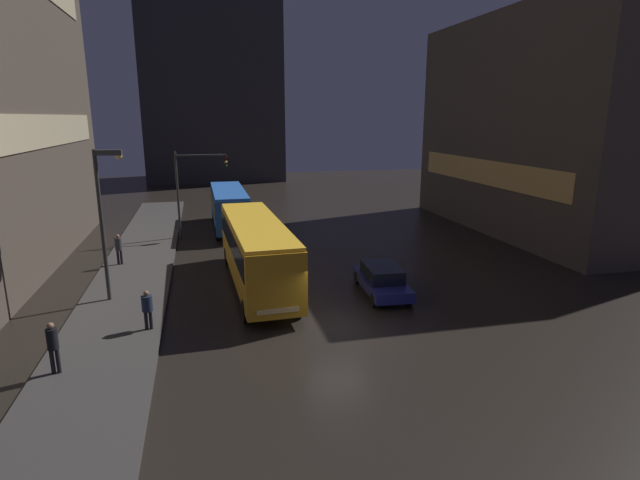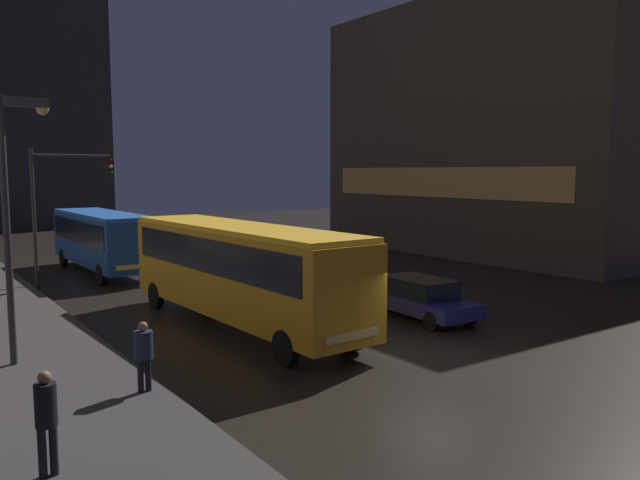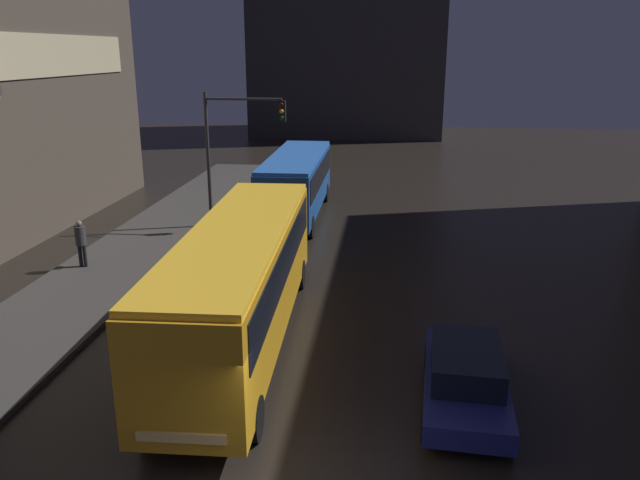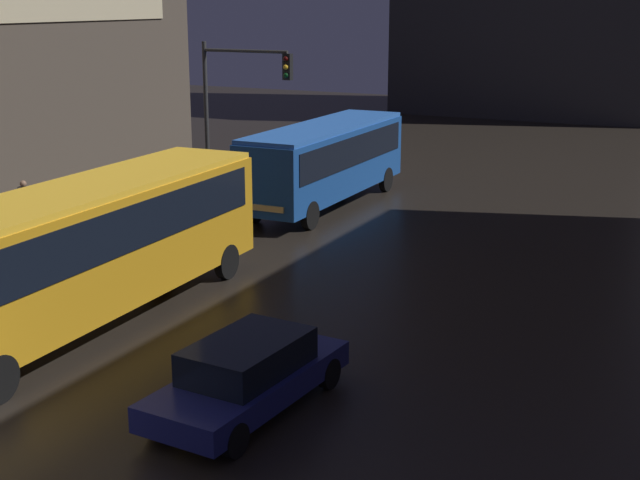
% 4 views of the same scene
% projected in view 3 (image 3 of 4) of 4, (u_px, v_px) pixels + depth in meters
% --- Properties ---
extents(sidewalk_left, '(4.00, 48.00, 0.15)m').
position_uv_depth(sidewalk_left, '(88.00, 286.00, 21.86)').
color(sidewalk_left, '#3D3A38').
rests_on(sidewalk_left, ground).
extents(building_far_backdrop, '(18.07, 12.00, 25.11)m').
position_uv_depth(building_far_backdrop, '(350.00, 1.00, 59.79)').
color(building_far_backdrop, '#2D2D33').
rests_on(building_far_backdrop, ground).
extents(bus_near, '(2.91, 11.87, 3.45)m').
position_uv_depth(bus_near, '(241.00, 273.00, 17.09)').
color(bus_near, orange).
rests_on(bus_near, ground).
extents(bus_far, '(2.55, 9.95, 3.14)m').
position_uv_depth(bus_far, '(296.00, 179.00, 30.60)').
color(bus_far, '#194793').
rests_on(bus_far, ground).
extents(car_taxi, '(2.19, 4.83, 1.44)m').
position_uv_depth(car_taxi, '(466.00, 375.00, 14.50)').
color(car_taxi, navy).
rests_on(car_taxi, ground).
extents(pedestrian_mid, '(0.52, 0.52, 1.79)m').
position_uv_depth(pedestrian_mid, '(81.00, 239.00, 23.28)').
color(pedestrian_mid, black).
rests_on(pedestrian_mid, sidewalk_left).
extents(traffic_light_main, '(3.66, 0.35, 6.25)m').
position_uv_depth(traffic_light_main, '(235.00, 138.00, 27.74)').
color(traffic_light_main, '#2D2D2D').
rests_on(traffic_light_main, ground).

